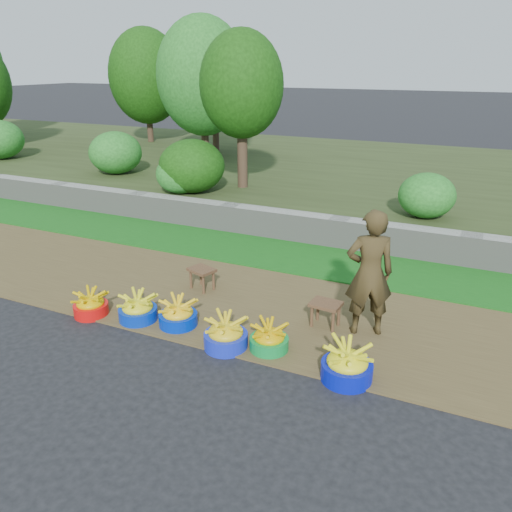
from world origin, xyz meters
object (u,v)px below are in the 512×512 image
at_px(basin_b, 138,309).
at_px(basin_e, 269,339).
at_px(basin_d, 226,334).
at_px(basin_a, 91,305).
at_px(stool_right, 326,307).
at_px(basin_f, 347,364).
at_px(stool_left, 202,273).
at_px(vendor_woman, 369,273).
at_px(basin_c, 178,314).

bearing_deg(basin_b, basin_e, 1.41).
distance_m(basin_d, basin_e, 0.52).
bearing_deg(basin_d, basin_b, 175.45).
xyz_separation_m(basin_a, stool_right, (2.96, 0.98, 0.13)).
relative_size(basin_f, stool_left, 1.25).
bearing_deg(vendor_woman, basin_b, -5.67).
xyz_separation_m(basin_e, vendor_woman, (0.93, 0.87, 0.66)).
bearing_deg(basin_f, stool_left, 152.71).
height_order(basin_a, stool_left, stool_left).
bearing_deg(basin_a, basin_e, 4.10).
bearing_deg(stool_left, basin_b, -103.97).
bearing_deg(basin_f, basin_d, 178.61).
height_order(basin_c, basin_f, basin_f).
bearing_deg(basin_f, vendor_woman, 92.65).
distance_m(basin_c, stool_left, 1.11).
bearing_deg(basin_d, stool_left, 129.89).
height_order(basin_b, stool_right, basin_b).
height_order(basin_c, stool_left, basin_c).
distance_m(stool_left, stool_right, 2.02).
bearing_deg(basin_f, basin_a, 179.85).
distance_m(basin_d, basin_f, 1.48).
distance_m(basin_c, basin_d, 0.83).
bearing_deg(basin_d, vendor_woman, 35.69).
bearing_deg(basin_c, stool_left, 103.99).
relative_size(basin_d, basin_f, 0.95).
xyz_separation_m(basin_b, basin_c, (0.56, 0.10, -0.00)).
relative_size(stool_left, vendor_woman, 0.28).
bearing_deg(vendor_woman, basin_f, 68.76).
height_order(basin_d, basin_e, basin_d).
xyz_separation_m(basin_f, vendor_woman, (-0.05, 1.06, 0.63)).
bearing_deg(basin_d, basin_a, -179.24).
xyz_separation_m(basin_d, basin_f, (1.48, -0.04, 0.01)).
distance_m(basin_b, stool_right, 2.45).
xyz_separation_m(basin_d, stool_left, (-1.07, 1.28, 0.11)).
height_order(stool_left, vendor_woman, vendor_woman).
height_order(basin_b, stool_left, basin_b).
distance_m(basin_a, vendor_woman, 3.68).
height_order(basin_a, vendor_woman, vendor_woman).
bearing_deg(vendor_woman, basin_a, -6.97).
height_order(basin_a, basin_f, basin_f).
bearing_deg(basin_a, vendor_woman, 16.93).
bearing_deg(basin_b, stool_right, 20.32).
xyz_separation_m(basin_e, stool_left, (-1.56, 1.12, 0.13)).
height_order(basin_a, basin_d, basin_d).
relative_size(basin_e, stool_left, 1.04).
relative_size(basin_d, stool_left, 1.18).
relative_size(basin_c, stool_left, 1.11).
xyz_separation_m(stool_left, vendor_woman, (2.50, -0.25, 0.54)).
relative_size(basin_f, vendor_woman, 0.35).
relative_size(basin_b, basin_f, 0.91).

